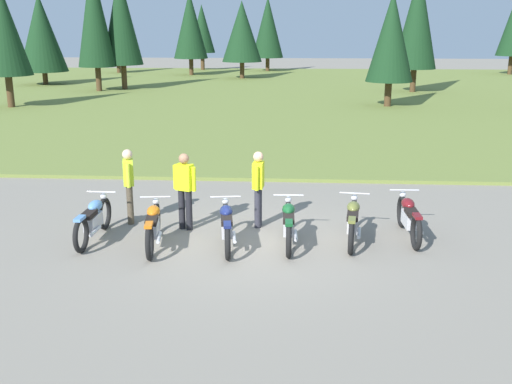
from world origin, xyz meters
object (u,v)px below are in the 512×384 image
Objects in this scene: motorcycle_olive at (353,221)px; rider_with_back_turned at (258,185)px; motorcycle_navy at (227,225)px; motorcycle_maroon at (409,217)px; motorcycle_british_green at (289,223)px; rider_checking_bike at (129,182)px; motorcycle_sky_blue at (93,219)px; rider_in_hivis_vest at (185,187)px; motorcycle_orange at (153,226)px.

rider_with_back_turned reaches higher than motorcycle_olive.
rider_with_back_turned is at bearing 66.73° from motorcycle_navy.
motorcycle_olive is at bearing -164.82° from motorcycle_maroon.
motorcycle_olive is at bearing 10.38° from motorcycle_british_green.
motorcycle_navy is at bearing -30.24° from rider_checking_bike.
rider_with_back_turned reaches higher than motorcycle_maroon.
motorcycle_sky_blue is at bearing -161.92° from rider_with_back_turned.
motorcycle_orange is at bearing -112.23° from rider_in_hivis_vest.
rider_in_hivis_vest reaches higher than motorcycle_orange.
motorcycle_navy is 2.56m from motorcycle_olive.
motorcycle_british_green is 1.37m from rider_with_back_turned.
rider_in_hivis_vest reaches higher than motorcycle_maroon.
motorcycle_sky_blue is 5.29m from motorcycle_olive.
motorcycle_olive is 1.26× the size of rider_checking_bike.
motorcycle_sky_blue is at bearing 179.98° from motorcycle_british_green.
motorcycle_maroon is (3.70, 0.76, 0.00)m from motorcycle_navy.
motorcycle_sky_blue is 3.52m from rider_with_back_turned.
motorcycle_orange is at bearing -13.13° from motorcycle_sky_blue.
rider_with_back_turned is at bearing 34.71° from motorcycle_orange.
motorcycle_navy is at bearing -170.81° from motorcycle_british_green.
motorcycle_maroon is 1.26× the size of rider_with_back_turned.
motorcycle_british_green is at bearing -58.08° from rider_with_back_turned.
motorcycle_british_green is (3.98, -0.00, 0.00)m from motorcycle_sky_blue.
rider_in_hivis_vest is (-1.00, 0.99, 0.51)m from motorcycle_navy.
motorcycle_british_green is 2.42m from rider_in_hivis_vest.
motorcycle_british_green is at bearing 6.48° from motorcycle_orange.
motorcycle_british_green is 2.54m from motorcycle_maroon.
rider_checking_bike is (-2.30, 1.34, 0.51)m from motorcycle_navy.
rider_with_back_turned reaches higher than motorcycle_british_green.
motorcycle_orange is at bearing -175.82° from motorcycle_navy.
motorcycle_navy is 2.71m from rider_checking_bike.
motorcycle_navy is at bearing -4.13° from motorcycle_sky_blue.
motorcycle_maroon is at bearing -9.43° from rider_with_back_turned.
motorcycle_orange is 1.00× the size of motorcycle_british_green.
rider_in_hivis_vest and rider_with_back_turned have the same top height.
motorcycle_navy is at bearing -113.27° from rider_with_back_turned.
motorcycle_sky_blue and motorcycle_orange have the same top height.
rider_with_back_turned is (-0.67, 1.08, 0.51)m from motorcycle_british_green.
rider_with_back_turned is (-3.15, 0.52, 0.51)m from motorcycle_maroon.
motorcycle_navy is at bearing -168.46° from motorcycle_maroon.
motorcycle_navy is 1.00× the size of motorcycle_maroon.
motorcycle_maroon is 6.06m from rider_checking_bike.
motorcycle_olive is at bearing 9.80° from motorcycle_navy.
motorcycle_maroon is 1.26× the size of rider_checking_bike.
motorcycle_navy and motorcycle_british_green have the same top height.
rider_checking_bike is (-4.83, 0.91, 0.51)m from motorcycle_olive.
motorcycle_maroon is 3.24m from rider_with_back_turned.
motorcycle_navy is 1.25× the size of rider_checking_bike.
motorcycle_olive is 2.20m from rider_with_back_turned.
rider_checking_bike reaches higher than motorcycle_olive.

